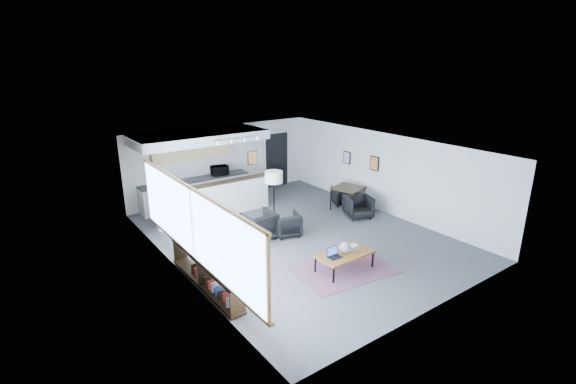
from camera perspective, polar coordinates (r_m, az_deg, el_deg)
room at (r=11.51m, az=1.29°, el=-0.11°), size 7.02×9.02×2.62m
window at (r=9.09m, az=-12.87°, el=-4.55°), size 0.10×5.95×1.66m
console at (r=9.51m, az=-11.12°, el=-10.93°), size 0.35×3.00×0.80m
kitchenette at (r=14.00m, az=-11.90°, el=3.12°), size 4.20×1.96×2.60m
doorway at (r=16.33m, az=-1.63°, el=4.50°), size 1.10×0.12×2.15m
track_light at (r=12.69m, az=-6.87°, el=7.19°), size 1.60×0.07×0.15m
wall_art_lower at (r=14.00m, az=11.72°, el=3.85°), size 0.03×0.38×0.48m
wall_art_upper at (r=14.89m, az=8.04°, el=4.69°), size 0.03×0.34×0.44m
kilim_rug at (r=10.28m, az=7.67°, el=-10.45°), size 2.47×1.83×0.01m
coffee_table at (r=10.09m, az=7.76°, el=-8.40°), size 1.39×0.76×0.45m
laptop at (r=9.83m, az=6.23°, el=-8.44°), size 0.31×0.26×0.22m
ceramic_pot at (r=9.99m, az=7.81°, el=-7.56°), size 0.28×0.28×0.28m
book_stack at (r=10.32m, az=8.91°, el=-7.39°), size 0.27×0.22×0.08m
coaster at (r=9.96m, az=8.68°, el=-8.57°), size 0.12×0.12×0.01m
armchair_left at (r=11.72m, az=-3.91°, el=-4.39°), size 0.82×0.77×0.84m
armchair_right at (r=11.90m, az=-0.13°, el=-4.31°), size 0.85×0.82×0.72m
floor_lamp at (r=11.93m, az=-1.96°, el=1.77°), size 0.56×0.56×1.78m
dining_table at (r=13.94m, az=8.22°, el=0.37°), size 1.14×1.14×0.77m
dining_chair_near at (r=13.42m, az=9.59°, el=-2.06°), size 0.82×0.79×0.67m
dining_chair_far at (r=14.52m, az=7.54°, el=-0.56°), size 0.76×0.74×0.60m
microwave at (r=14.82m, az=-9.35°, el=3.07°), size 0.62×0.40×0.39m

